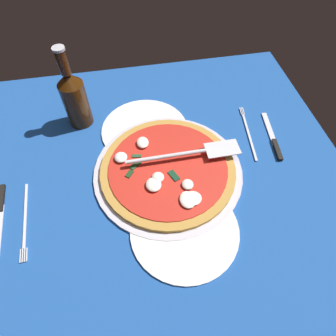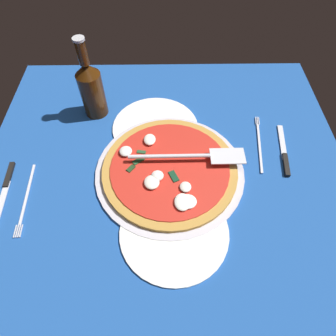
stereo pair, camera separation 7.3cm
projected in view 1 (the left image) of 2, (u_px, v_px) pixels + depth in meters
ground_plane at (165, 179)px, 74.21cm from camera, size 93.97×93.97×0.80cm
pizza_pan at (168, 172)px, 74.35cm from camera, size 37.36×37.36×1.16cm
dinner_plate_left at (145, 130)px, 83.00cm from camera, size 24.17×24.17×1.00cm
dinner_plate_right at (185, 230)px, 65.06cm from camera, size 24.11×24.11×1.00cm
pizza at (168, 169)px, 73.15cm from camera, size 33.78×33.78×2.77cm
pizza_server at (188, 153)px, 73.11cm from camera, size 5.03×28.97×1.00cm
place_setting_near at (13, 217)px, 67.12cm from camera, size 20.57×13.37×1.40cm
place_setting_far at (261, 137)px, 81.56cm from camera, size 21.21×15.94×1.40cm
beer_bottle at (74, 98)px, 78.10cm from camera, size 6.66×6.66×23.70cm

